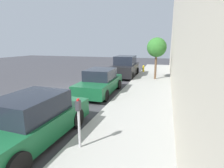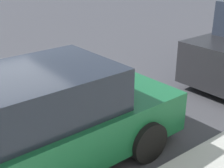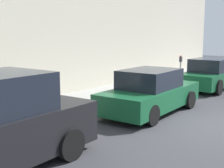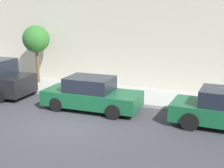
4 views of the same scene
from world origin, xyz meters
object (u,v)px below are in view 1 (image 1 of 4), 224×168
street_tree (157,48)px  fire_hydrant (143,69)px  parked_sedan_nearest (31,121)px  parked_sedan_second (100,82)px  parking_meter_near (79,118)px  parked_suv_third (125,67)px

street_tree → fire_hydrant: size_ratio=5.01×
parked_sedan_nearest → parked_sedan_second: 5.99m
parked_sedan_nearest → parked_sedan_second: size_ratio=1.00×
parked_sedan_second → street_tree: bearing=59.1°
parking_meter_near → fire_hydrant: size_ratio=2.12×
parked_suv_third → street_tree: street_tree is taller
parked_sedan_second → street_tree: size_ratio=1.32×
parking_meter_near → street_tree: size_ratio=0.42×
parked_suv_third → fire_hydrant: (1.41, 2.58, -0.44)m
parked_suv_third → street_tree: bearing=-20.9°
fire_hydrant → parking_meter_near: bearing=-89.6°
parked_suv_third → street_tree: (2.88, -1.10, 1.85)m
parked_sedan_second → fire_hydrant: size_ratio=6.59×
parking_meter_near → parked_sedan_second: bearing=105.7°
parked_sedan_nearest → fire_hydrant: (1.58, 14.79, -0.23)m
parked_suv_third → fire_hydrant: parked_suv_third is taller
parked_sedan_nearest → street_tree: (3.05, 11.11, 2.06)m
parked_suv_third → parking_meter_near: 12.31m
parked_sedan_nearest → parking_meter_near: 1.71m
parked_suv_third → parked_sedan_nearest: bearing=-90.8°
parked_sedan_nearest → parking_meter_near: parking_meter_near is taller
parked_sedan_nearest → parked_suv_third: (0.17, 12.21, 0.21)m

